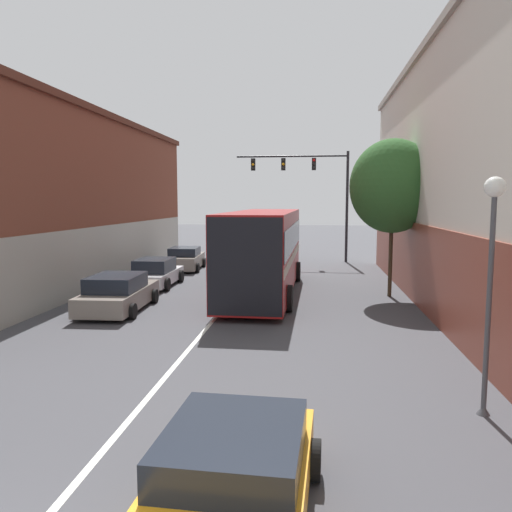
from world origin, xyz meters
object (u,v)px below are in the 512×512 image
Objects in this scene: hatchback_foreground at (231,481)px; traffic_signal_gantry at (312,181)px; parked_car_left_mid at (118,293)px; street_lamp at (491,260)px; parked_car_left_near at (185,259)px; bus at (264,248)px; street_tree_near at (393,186)px; parked_car_left_far at (156,273)px.

traffic_signal_gantry reaches higher than hatchback_foreground.
parked_car_left_mid is 13.42m from street_lamp.
traffic_signal_gantry is at bearing -60.17° from parked_car_left_near.
parked_car_left_near is (-5.40, 7.02, -1.39)m from bus.
traffic_signal_gantry is at bearing 0.66° from hatchback_foreground.
traffic_signal_gantry is (7.40, 4.96, 4.74)m from parked_car_left_near.
street_tree_near is (-0.03, 12.00, 1.69)m from street_lamp.
traffic_signal_gantry is 1.12× the size of street_tree_near.
bus is at bearing 6.62° from hatchback_foreground.
bus is 8.97m from parked_car_left_near.
bus is 6.06m from street_tree_near.
bus is 2.72× the size of hatchback_foreground.
bus reaches higher than hatchback_foreground.
parked_car_left_near is 11.07m from parked_car_left_mid.
bus is at bearing -103.86° from parked_car_left_far.
parked_car_left_far is at bearing 176.64° from parked_car_left_near.
street_tree_near is at bearing -97.42° from parked_car_left_far.
hatchback_foreground is 1.03× the size of parked_car_left_far.
parked_car_left_near is 22.05m from street_lamp.
parked_car_left_mid is at bearing 177.74° from parked_car_left_near.
parked_car_left_mid reaches higher than hatchback_foreground.
street_lamp is (10.53, -7.97, 2.36)m from parked_car_left_mid.
bus is 15.94m from hatchback_foreground.
street_tree_near is at bearing -126.95° from parked_car_left_near.
traffic_signal_gantry is (0.81, 27.80, 4.80)m from hatchback_foreground.
street_lamp reaches higher than parked_car_left_mid.
parked_car_left_far is (0.06, -5.78, -0.01)m from parked_car_left_near.
parked_car_left_near is 5.78m from parked_car_left_far.
street_tree_near is (10.84, -7.03, 4.05)m from parked_car_left_near.
street_lamp is at bearing -89.87° from street_tree_near.
traffic_signal_gantry is at bearing -8.73° from bus.
street_lamp is (4.28, 3.81, 2.42)m from hatchback_foreground.
hatchback_foreground is 6.22m from street_lamp.
parked_car_left_near is 0.89× the size of parked_car_left_mid.
parked_car_left_far is 0.61× the size of street_tree_near.
street_tree_near is (10.78, -1.25, 4.06)m from parked_car_left_far.
hatchback_foreground is 0.56× the size of traffic_signal_gantry.
traffic_signal_gantry is at bearing -35.15° from parked_car_left_far.
street_tree_near is at bearing 90.13° from street_lamp.
parked_car_left_far is at bearing 77.68° from bus.
hatchback_foreground is 28.23m from traffic_signal_gantry.
parked_car_left_mid reaches higher than parked_car_left_far.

